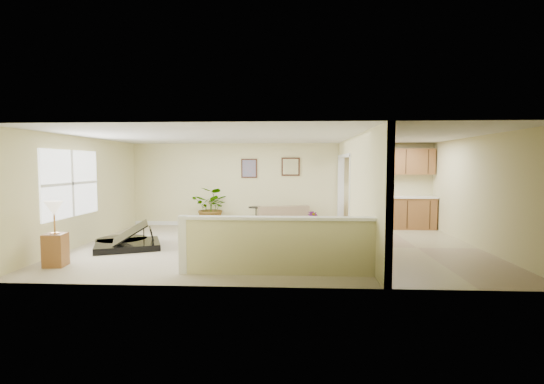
# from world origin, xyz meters

# --- Properties ---
(floor) EXTENTS (9.00, 9.00, 0.00)m
(floor) POSITION_xyz_m (0.00, 0.00, 0.00)
(floor) COLOR beige
(floor) RESTS_ON ground
(back_wall) EXTENTS (9.00, 0.04, 2.50)m
(back_wall) POSITION_xyz_m (0.00, 3.00, 1.25)
(back_wall) COLOR beige
(back_wall) RESTS_ON floor
(front_wall) EXTENTS (9.00, 0.04, 2.50)m
(front_wall) POSITION_xyz_m (0.00, -3.00, 1.25)
(front_wall) COLOR beige
(front_wall) RESTS_ON floor
(left_wall) EXTENTS (0.04, 6.00, 2.50)m
(left_wall) POSITION_xyz_m (-4.50, 0.00, 1.25)
(left_wall) COLOR beige
(left_wall) RESTS_ON floor
(right_wall) EXTENTS (0.04, 6.00, 2.50)m
(right_wall) POSITION_xyz_m (4.50, 0.00, 1.25)
(right_wall) COLOR beige
(right_wall) RESTS_ON floor
(ceiling) EXTENTS (9.00, 6.00, 0.04)m
(ceiling) POSITION_xyz_m (0.00, 0.00, 2.50)
(ceiling) COLOR silver
(ceiling) RESTS_ON back_wall
(kitchen_vinyl) EXTENTS (2.70, 6.00, 0.01)m
(kitchen_vinyl) POSITION_xyz_m (3.15, 0.00, 0.00)
(kitchen_vinyl) COLOR tan
(kitchen_vinyl) RESTS_ON floor
(interior_partition) EXTENTS (0.18, 5.99, 2.50)m
(interior_partition) POSITION_xyz_m (1.80, 0.25, 1.22)
(interior_partition) COLOR beige
(interior_partition) RESTS_ON floor
(pony_half_wall) EXTENTS (3.42, 0.22, 1.00)m
(pony_half_wall) POSITION_xyz_m (0.08, -2.30, 0.52)
(pony_half_wall) COLOR beige
(pony_half_wall) RESTS_ON floor
(left_window) EXTENTS (0.05, 2.15, 1.45)m
(left_window) POSITION_xyz_m (-4.49, -0.50, 1.45)
(left_window) COLOR white
(left_window) RESTS_ON left_wall
(wall_art_left) EXTENTS (0.48, 0.04, 0.58)m
(wall_art_left) POSITION_xyz_m (-0.95, 2.97, 1.75)
(wall_art_left) COLOR #3E2216
(wall_art_left) RESTS_ON back_wall
(wall_mirror) EXTENTS (0.55, 0.04, 0.55)m
(wall_mirror) POSITION_xyz_m (0.30, 2.97, 1.80)
(wall_mirror) COLOR #3E2216
(wall_mirror) RESTS_ON back_wall
(kitchen_cabinets) EXTENTS (2.36, 0.65, 2.33)m
(kitchen_cabinets) POSITION_xyz_m (3.19, 2.73, 0.87)
(kitchen_cabinets) COLOR #986432
(kitchen_cabinets) RESTS_ON floor
(piano) EXTENTS (1.91, 1.87, 1.27)m
(piano) POSITION_xyz_m (-3.34, -0.25, 0.53)
(piano) COLOR black
(piano) RESTS_ON floor
(piano_bench) EXTENTS (0.63, 0.83, 0.50)m
(piano_bench) POSITION_xyz_m (-1.64, -0.04, 0.25)
(piano_bench) COLOR black
(piano_bench) RESTS_ON floor
(loveseat) EXTENTS (1.76, 1.27, 0.87)m
(loveseat) POSITION_xyz_m (0.20, 2.25, 0.33)
(loveseat) COLOR #9A8662
(loveseat) RESTS_ON floor
(accent_table) EXTENTS (0.44, 0.44, 0.64)m
(accent_table) POSITION_xyz_m (-0.70, 2.50, 0.41)
(accent_table) COLOR black
(accent_table) RESTS_ON floor
(palm_plant) EXTENTS (1.31, 1.21, 1.20)m
(palm_plant) POSITION_xyz_m (-2.01, 2.57, 0.59)
(palm_plant) COLOR black
(palm_plant) RESTS_ON floor
(small_plant) EXTENTS (0.40, 0.40, 0.55)m
(small_plant) POSITION_xyz_m (0.92, 2.16, 0.23)
(small_plant) COLOR black
(small_plant) RESTS_ON floor
(lamp_stand) EXTENTS (0.39, 0.39, 1.20)m
(lamp_stand) POSITION_xyz_m (-3.97, -1.97, 0.51)
(lamp_stand) COLOR #986432
(lamp_stand) RESTS_ON floor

